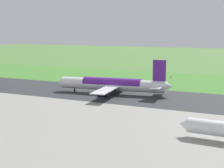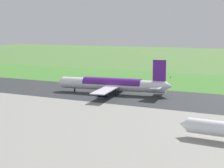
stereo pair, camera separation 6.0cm
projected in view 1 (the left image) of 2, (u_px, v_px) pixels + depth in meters
ground_plane at (131, 96)px, 152.77m from camera, size 800.00×800.00×0.00m
runway_asphalt at (131, 96)px, 152.76m from camera, size 600.00×38.87×0.06m
apron_concrete at (60, 127)px, 104.05m from camera, size 440.00×110.00×0.05m
grass_verge_foreground at (163, 81)px, 194.34m from camera, size 600.00×80.00×0.04m
airliner_main at (113, 84)px, 155.91m from camera, size 54.09×44.41×15.88m
no_stopping_sign at (170, 78)px, 196.85m from camera, size 0.60×0.10×2.29m
traffic_cone_orange at (160, 81)px, 194.91m from camera, size 0.40×0.40×0.55m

